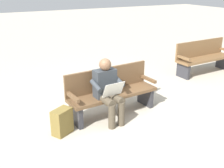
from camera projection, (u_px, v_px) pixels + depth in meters
ground_plane at (113, 114)px, 5.36m from camera, size 40.00×40.00×0.00m
bench_near at (111, 91)px, 5.25m from camera, size 1.83×0.62×0.90m
person_seated at (108, 89)px, 4.90m from camera, size 0.59×0.60×1.18m
backpack at (62, 122)px, 4.60m from camera, size 0.40×0.36×0.45m
bench_far at (203, 57)px, 7.63m from camera, size 1.82×0.56×0.90m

